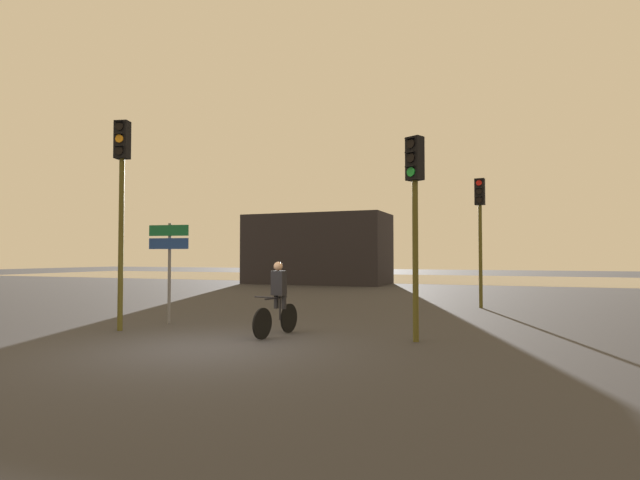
{
  "coord_description": "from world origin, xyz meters",
  "views": [
    {
      "loc": [
        5.61,
        -8.02,
        1.73
      ],
      "look_at": [
        0.5,
        5.0,
        2.2
      ],
      "focal_mm": 28.0,
      "sensor_mm": 36.0,
      "label": 1
    }
  ],
  "objects": [
    {
      "name": "ground_plane",
      "position": [
        0.0,
        0.0,
        0.0
      ],
      "size": [
        120.0,
        120.0,
        0.0
      ],
      "primitive_type": "plane",
      "color": "#333338"
    },
    {
      "name": "water_strip",
      "position": [
        0.0,
        31.59,
        0.0
      ],
      "size": [
        80.0,
        16.0,
        0.01
      ],
      "primitive_type": "cube",
      "color": "gray",
      "rests_on": "ground"
    },
    {
      "name": "distant_building",
      "position": [
        -6.2,
        21.59,
        2.21
      ],
      "size": [
        9.0,
        4.0,
        4.41
      ],
      "primitive_type": "cube",
      "color": "black",
      "rests_on": "ground"
    },
    {
      "name": "traffic_light_near_left",
      "position": [
        -3.05,
        1.19,
        3.41
      ],
      "size": [
        0.37,
        0.38,
        4.95
      ],
      "rotation": [
        0.0,
        0.0,
        3.37
      ],
      "color": "#4C4719",
      "rests_on": "ground"
    },
    {
      "name": "traffic_light_near_right",
      "position": [
        3.7,
        2.19,
        2.93
      ],
      "size": [
        0.39,
        0.41,
        4.2
      ],
      "rotation": [
        0.0,
        0.0,
        2.68
      ],
      "color": "#4C4719",
      "rests_on": "ground"
    },
    {
      "name": "traffic_light_far_right",
      "position": [
        4.5,
        9.71,
        3.06
      ],
      "size": [
        0.35,
        0.36,
        4.39
      ],
      "rotation": [
        0.0,
        0.0,
        3.03
      ],
      "color": "#4C4719",
      "rests_on": "ground"
    },
    {
      "name": "direction_sign_post",
      "position": [
        -2.74,
        2.55,
        1.79
      ],
      "size": [
        1.09,
        0.21,
        2.6
      ],
      "rotation": [
        0.0,
        0.0,
        3.31
      ],
      "color": "slate",
      "rests_on": "ground"
    },
    {
      "name": "cyclist",
      "position": [
        0.72,
        1.89,
        0.82
      ],
      "size": [
        0.46,
        1.7,
        1.62
      ],
      "rotation": [
        0.0,
        0.0,
        3.02
      ],
      "color": "black",
      "rests_on": "ground"
    }
  ]
}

